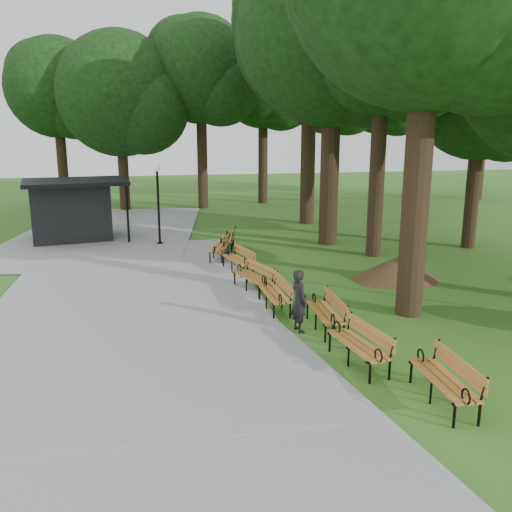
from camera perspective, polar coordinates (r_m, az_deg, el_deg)
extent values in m
plane|color=#2B621C|center=(13.87, 2.98, -6.87)|extent=(100.00, 100.00, 0.00)
cube|color=gray|center=(16.21, -13.82, -4.17)|extent=(12.00, 38.00, 0.06)
imported|color=black|center=(12.92, 4.63, -4.80)|extent=(0.46, 0.62, 1.54)
cylinder|color=black|center=(23.24, -10.38, 5.09)|extent=(0.10, 0.10, 3.20)
sphere|color=white|center=(23.07, -10.55, 9.26)|extent=(0.32, 0.32, 0.32)
cone|color=#47301C|center=(18.09, 14.74, -1.28)|extent=(2.43, 2.43, 0.77)
cylinder|color=black|center=(14.16, 16.95, 9.60)|extent=(0.70, 0.70, 8.01)
cylinder|color=black|center=(21.08, 12.88, 9.96)|extent=(0.60, 0.60, 7.42)
sphere|color=black|center=(21.33, 13.51, 21.85)|extent=(5.65, 5.65, 5.65)
cylinder|color=black|center=(23.05, 7.94, 11.21)|extent=(0.80, 0.80, 8.09)
sphere|color=black|center=(23.41, 8.34, 23.04)|extent=(7.86, 7.86, 7.86)
cylinder|color=black|center=(28.48, 5.61, 11.99)|extent=(0.76, 0.76, 8.49)
sphere|color=black|center=(28.84, 5.84, 22.04)|extent=(7.62, 7.62, 7.62)
cylinder|color=black|center=(23.89, 22.25, 7.61)|extent=(0.56, 0.56, 5.74)
sphere|color=black|center=(23.87, 22.97, 15.76)|extent=(5.30, 5.30, 5.30)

